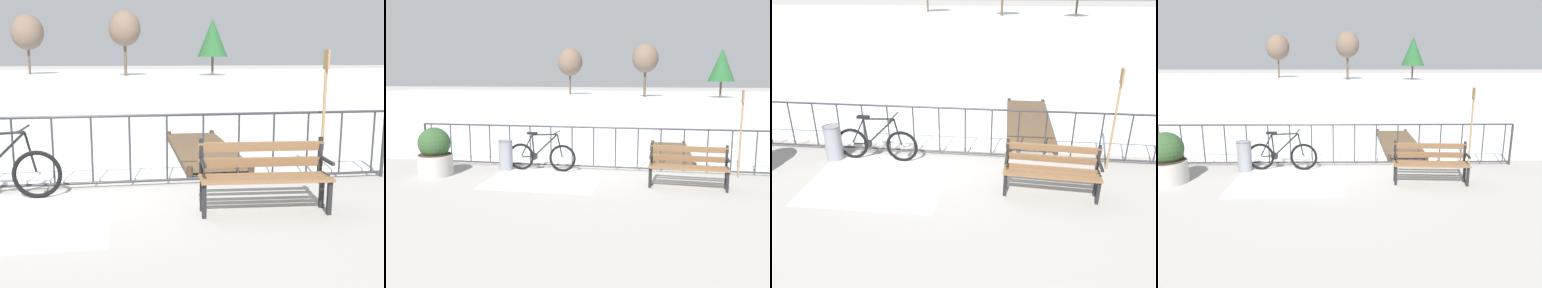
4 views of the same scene
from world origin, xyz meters
TOP-DOWN VIEW (x-y plane):
  - ground_plane at (0.00, 0.00)m, footprint 160.00×160.00m
  - frozen_pond at (0.00, 28.40)m, footprint 80.00×56.00m
  - snow_patch at (-0.95, -1.20)m, footprint 2.43×2.00m
  - railing_fence at (0.00, 0.00)m, footprint 9.06×0.06m
  - bicycle_near_railing at (-1.23, -0.36)m, footprint 1.71×0.52m
  - park_bench at (2.15, -1.28)m, footprint 1.63×0.58m
  - planter_with_shrub at (-3.56, -1.22)m, footprint 0.80×0.80m
  - trash_bin at (-2.12, -0.44)m, footprint 0.35×0.35m
  - oar_upright at (3.36, -0.26)m, footprint 0.04×0.16m
  - wooden_dock at (1.95, 1.99)m, footprint 1.10×3.47m
  - tree_far_west at (-8.87, 41.71)m, footprint 3.16×3.16m
  - tree_west_mid at (0.64, 36.83)m, footprint 2.90×2.90m
  - tree_centre at (8.80, 36.66)m, footprint 2.84×2.84m

SIDE VIEW (x-z plane):
  - ground_plane at x=0.00m, z-range 0.00..0.00m
  - snow_patch at x=-0.95m, z-range 0.00..0.01m
  - frozen_pond at x=0.00m, z-range 0.00..0.03m
  - wooden_dock at x=1.95m, z-range 0.02..0.22m
  - bicycle_near_railing at x=-1.23m, z-range -0.12..0.86m
  - trash_bin at x=-2.12m, z-range 0.01..0.74m
  - park_bench at x=2.15m, z-range 0.07..0.96m
  - planter_with_shrub at x=-3.56m, z-range -0.03..1.09m
  - railing_fence at x=0.00m, z-range 0.02..1.09m
  - oar_upright at x=3.36m, z-range 0.15..2.13m
  - tree_centre at x=8.80m, z-range 0.87..6.15m
  - tree_far_west at x=-8.87m, z-range 1.19..7.07m
  - tree_west_mid at x=0.64m, z-range 1.34..7.25m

